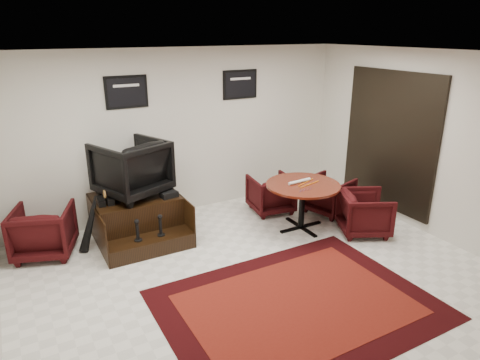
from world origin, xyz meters
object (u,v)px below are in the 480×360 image
Objects in this scene: shine_podium at (138,219)px; shine_chair at (131,165)px; armchair_side at (43,229)px; table_chair_window at (329,193)px; table_chair_corner at (365,211)px; meeting_table at (303,189)px; table_chair_back at (271,192)px.

shine_chair is (0.00, 0.14, 0.83)m from shine_podium.
armchair_side reaches higher than table_chair_window.
table_chair_window is 0.90m from table_chair_corner.
shine_podium is 1.12× the size of meeting_table.
shine_chair is at bearing 88.03° from table_chair_corner.
shine_chair is at bearing -159.54° from armchair_side.
meeting_table is at bearing 133.38° from shine_chair.
meeting_table is (2.39, -0.96, 0.37)m from shine_podium.
shine_chair reaches higher than table_chair_corner.
table_chair_window is at bearing 156.33° from table_chair_back.
meeting_table is at bearing 77.92° from table_chair_corner.
table_chair_back is 1.02m from table_chair_window.
table_chair_back is (-0.06, 0.83, -0.31)m from meeting_table.
shine_chair reaches higher than table_chair_window.
armchair_side reaches higher than table_chair_back.
table_chair_corner reaches higher than table_chair_window.
shine_podium is 2.61m from meeting_table.
shine_chair is 2.48m from table_chair_back.
table_chair_corner is (4.48, -1.69, -0.02)m from armchair_side.
table_chair_back is at bearing 56.21° from table_chair_corner.
shine_chair is 3.39m from table_chair_window.
table_chair_corner is (3.16, -1.71, -0.76)m from shine_chair.
shine_chair is 1.27× the size of table_chair_corner.
shine_podium is 1.33m from armchair_side.
armchair_side reaches higher than meeting_table.
shine_chair is 2.68m from meeting_table.
shine_chair reaches higher than shine_podium.
shine_chair is 1.19× the size of armchair_side.
shine_chair is 1.32× the size of table_chair_back.
meeting_table is 1.57× the size of table_chair_corner.
shine_chair is 3.67m from table_chair_corner.
armchair_side is 4.59m from table_chair_window.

